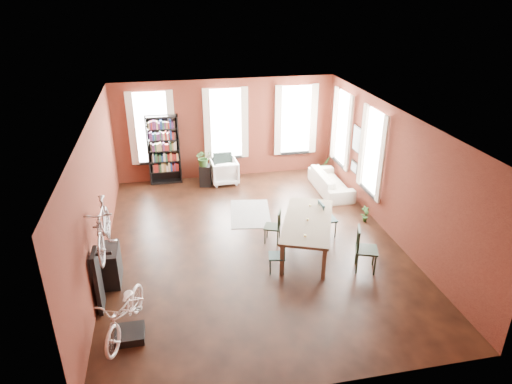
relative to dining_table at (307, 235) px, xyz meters
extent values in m
plane|color=black|center=(-1.21, 0.53, -0.41)|extent=(9.00, 9.00, 0.00)
cube|color=silver|center=(-1.21, 0.53, 2.79)|extent=(7.00, 9.00, 0.04)
cube|color=#4C1B13|center=(-1.21, 5.03, 1.19)|extent=(7.00, 0.04, 3.20)
cube|color=#4C1B13|center=(-1.21, -3.97, 1.19)|extent=(7.00, 0.04, 3.20)
cube|color=#4C1B13|center=(-4.71, 0.53, 1.19)|extent=(0.04, 9.00, 3.20)
cube|color=#4C1B13|center=(2.29, 0.53, 1.19)|extent=(0.04, 9.00, 3.20)
cube|color=white|center=(-3.51, 5.00, 1.39)|extent=(1.00, 0.04, 2.20)
cube|color=beige|center=(-3.51, 4.93, 1.39)|extent=(1.40, 0.06, 2.30)
cube|color=white|center=(-1.21, 5.00, 1.39)|extent=(1.00, 0.04, 2.20)
cube|color=beige|center=(-1.21, 4.93, 1.39)|extent=(1.40, 0.06, 2.30)
cube|color=white|center=(1.09, 5.00, 1.39)|extent=(1.00, 0.04, 2.20)
cube|color=beige|center=(1.09, 4.93, 1.39)|extent=(1.40, 0.06, 2.30)
cube|color=white|center=(2.26, 1.53, 1.39)|extent=(0.04, 1.00, 2.20)
cube|color=beige|center=(2.19, 1.53, 1.39)|extent=(0.06, 1.40, 2.30)
cube|color=white|center=(2.26, 3.73, 1.39)|extent=(0.04, 1.00, 2.20)
cube|color=beige|center=(2.19, 3.73, 1.39)|extent=(0.06, 1.40, 2.30)
cube|color=black|center=(2.25, 2.63, 1.39)|extent=(0.04, 0.55, 0.75)
cube|color=black|center=(2.25, 2.63, 0.54)|extent=(0.04, 0.45, 0.35)
cube|color=brown|center=(0.00, 0.00, 0.00)|extent=(1.89, 2.62, 0.81)
cube|color=#183435|center=(-0.91, -0.71, -0.01)|extent=(0.43, 0.43, 0.79)
cube|color=black|center=(-0.71, 0.55, 0.01)|extent=(0.51, 0.51, 0.84)
cube|color=black|center=(1.04, -1.04, 0.11)|extent=(0.61, 0.61, 1.03)
cube|color=#1C3A3E|center=(0.71, 0.59, 0.06)|extent=(0.45, 0.45, 0.93)
cube|color=black|center=(-3.21, 4.83, 0.69)|extent=(1.00, 0.32, 2.20)
imported|color=white|center=(-1.38, 4.44, 0.02)|extent=(0.86, 0.81, 0.85)
imported|color=beige|center=(1.74, 3.13, 0.00)|extent=(0.61, 2.08, 0.81)
cube|color=black|center=(-0.97, 2.13, -0.40)|extent=(1.31, 1.86, 0.01)
cube|color=black|center=(-4.03, -2.24, -0.33)|extent=(0.53, 0.53, 0.15)
cube|color=black|center=(-4.61, -1.27, 0.24)|extent=(0.16, 0.60, 1.30)
cube|color=black|center=(-4.49, -0.37, -0.01)|extent=(0.40, 0.80, 0.80)
cube|color=black|center=(-2.00, 4.32, -0.07)|extent=(0.41, 0.41, 0.68)
imported|color=#285321|center=(2.07, 4.51, -0.27)|extent=(0.51, 0.69, 0.28)
imported|color=#295923|center=(1.97, 1.07, -0.33)|extent=(0.36, 0.50, 0.16)
imported|color=white|center=(-4.05, -2.25, 0.60)|extent=(0.84, 1.03, 1.70)
imported|color=#A5A8AD|center=(-4.36, -1.27, 1.73)|extent=(0.47, 1.00, 1.66)
imported|color=#2B5522|center=(-2.03, 4.29, 0.49)|extent=(0.61, 0.65, 0.43)
camera|label=1|loc=(-3.06, -8.99, 5.49)|focal=32.00mm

